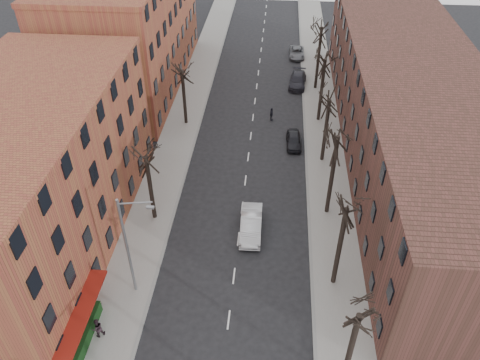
# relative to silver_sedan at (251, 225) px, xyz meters

# --- Properties ---
(sidewalk_left) EXTENTS (4.00, 90.00, 0.15)m
(sidewalk_left) POSITION_rel_silver_sedan_xyz_m (-9.00, 18.02, -0.75)
(sidewalk_left) COLOR gray
(sidewalk_left) RESTS_ON ground
(sidewalk_right) EXTENTS (4.00, 90.00, 0.15)m
(sidewalk_right) POSITION_rel_silver_sedan_xyz_m (7.00, 18.02, -0.75)
(sidewalk_right) COLOR gray
(sidewalk_right) RESTS_ON ground
(building_left_near) EXTENTS (12.00, 26.00, 12.00)m
(building_left_near) POSITION_rel_silver_sedan_xyz_m (-17.00, -1.98, 5.17)
(building_left_near) COLOR brown
(building_left_near) RESTS_ON ground
(building_left_far) EXTENTS (12.00, 28.00, 14.00)m
(building_left_far) POSITION_rel_silver_sedan_xyz_m (-17.00, 27.02, 6.17)
(building_left_far) COLOR brown
(building_left_far) RESTS_ON ground
(building_right) EXTENTS (12.00, 50.00, 10.00)m
(building_right) POSITION_rel_silver_sedan_xyz_m (15.00, 13.02, 4.17)
(building_right) COLOR #522C26
(building_right) RESTS_ON ground
(awning_left) EXTENTS (1.20, 7.00, 0.15)m
(awning_left) POSITION_rel_silver_sedan_xyz_m (-10.40, -10.98, -0.83)
(awning_left) COLOR maroon
(awning_left) RESTS_ON ground
(hedge) EXTENTS (0.80, 6.00, 1.00)m
(hedge) POSITION_rel_silver_sedan_xyz_m (-10.50, -11.98, -0.18)
(hedge) COLOR #133612
(hedge) RESTS_ON sidewalk_left
(tree_right_b) EXTENTS (5.20, 5.20, 10.80)m
(tree_right_b) POSITION_rel_silver_sedan_xyz_m (6.60, -4.98, -0.83)
(tree_right_b) COLOR black
(tree_right_b) RESTS_ON ground
(tree_right_c) EXTENTS (5.20, 5.20, 11.60)m
(tree_right_c) POSITION_rel_silver_sedan_xyz_m (6.60, 3.02, -0.83)
(tree_right_c) COLOR black
(tree_right_c) RESTS_ON ground
(tree_right_d) EXTENTS (5.20, 5.20, 10.00)m
(tree_right_d) POSITION_rel_silver_sedan_xyz_m (6.60, 11.02, -0.83)
(tree_right_d) COLOR black
(tree_right_d) RESTS_ON ground
(tree_right_e) EXTENTS (5.20, 5.20, 10.80)m
(tree_right_e) POSITION_rel_silver_sedan_xyz_m (6.60, 19.02, -0.83)
(tree_right_e) COLOR black
(tree_right_e) RESTS_ON ground
(tree_right_f) EXTENTS (5.20, 5.20, 11.60)m
(tree_right_f) POSITION_rel_silver_sedan_xyz_m (6.60, 27.02, -0.83)
(tree_right_f) COLOR black
(tree_right_f) RESTS_ON ground
(tree_left_a) EXTENTS (5.20, 5.20, 9.50)m
(tree_left_a) POSITION_rel_silver_sedan_xyz_m (-8.60, 1.02, -0.83)
(tree_left_a) COLOR black
(tree_left_a) RESTS_ON ground
(tree_left_b) EXTENTS (5.20, 5.20, 9.50)m
(tree_left_b) POSITION_rel_silver_sedan_xyz_m (-8.60, 17.02, -0.83)
(tree_left_b) COLOR black
(tree_left_b) RESTS_ON ground
(streetlight) EXTENTS (2.45, 0.22, 9.03)m
(streetlight) POSITION_rel_silver_sedan_xyz_m (-8.03, -6.98, 4.19)
(streetlight) COLOR slate
(streetlight) RESTS_ON ground
(silver_sedan) EXTENTS (1.84, 5.05, 1.65)m
(silver_sedan) POSITION_rel_silver_sedan_xyz_m (0.00, 0.00, 0.00)
(silver_sedan) COLOR silver
(silver_sedan) RESTS_ON ground
(parked_car_near) EXTENTS (1.72, 3.94, 1.32)m
(parked_car_near) POSITION_rel_silver_sedan_xyz_m (3.70, 13.55, -0.17)
(parked_car_near) COLOR black
(parked_car_near) RESTS_ON ground
(parked_car_mid) EXTENTS (2.52, 5.26, 1.48)m
(parked_car_mid) POSITION_rel_silver_sedan_xyz_m (4.30, 27.65, -0.09)
(parked_car_mid) COLOR black
(parked_car_mid) RESTS_ON ground
(parked_car_far) EXTENTS (2.17, 4.60, 1.27)m
(parked_car_far) POSITION_rel_silver_sedan_xyz_m (4.30, 36.87, -0.19)
(parked_car_far) COLOR #5C5E64
(parked_car_far) RESTS_ON ground
(pedestrian_b) EXTENTS (1.01, 0.98, 1.64)m
(pedestrian_b) POSITION_rel_silver_sedan_xyz_m (-9.67, -11.03, 0.14)
(pedestrian_b) COLOR black
(pedestrian_b) RESTS_ON sidewalk_left
(pedestrian_crossing) EXTENTS (0.40, 0.94, 1.60)m
(pedestrian_crossing) POSITION_rel_silver_sedan_xyz_m (1.16, 18.56, -0.03)
(pedestrian_crossing) COLOR black
(pedestrian_crossing) RESTS_ON ground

